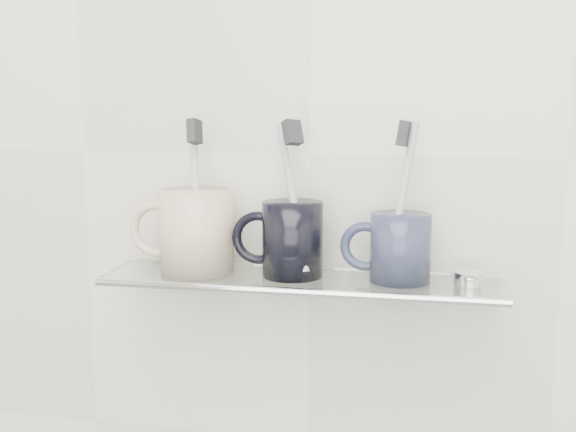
% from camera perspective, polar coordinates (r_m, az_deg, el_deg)
% --- Properties ---
extents(wall_back, '(2.50, 0.00, 2.50)m').
position_cam_1_polar(wall_back, '(0.95, 1.74, 4.90)').
color(wall_back, silver).
rests_on(wall_back, ground).
extents(shelf_glass, '(0.50, 0.12, 0.01)m').
position_cam_1_polar(shelf_glass, '(0.91, 1.05, -5.10)').
color(shelf_glass, silver).
rests_on(shelf_glass, wall_back).
extents(shelf_rail, '(0.50, 0.01, 0.01)m').
position_cam_1_polar(shelf_rail, '(0.86, 0.39, -6.02)').
color(shelf_rail, silver).
rests_on(shelf_rail, shelf_glass).
extents(bracket_left, '(0.02, 0.03, 0.02)m').
position_cam_1_polar(bracket_left, '(1.01, -10.27, -4.40)').
color(bracket_left, silver).
rests_on(bracket_left, wall_back).
extents(bracket_right, '(0.02, 0.03, 0.02)m').
position_cam_1_polar(bracket_right, '(0.95, 14.22, -5.51)').
color(bracket_right, silver).
rests_on(bracket_right, wall_back).
extents(mug_left, '(0.13, 0.13, 0.11)m').
position_cam_1_polar(mug_left, '(0.94, -7.23, -1.18)').
color(mug_left, beige).
rests_on(mug_left, shelf_glass).
extents(mug_left_handle, '(0.08, 0.01, 0.08)m').
position_cam_1_polar(mug_left_handle, '(0.96, -10.29, -1.06)').
color(mug_left_handle, beige).
rests_on(mug_left_handle, mug_left).
extents(toothbrush_left, '(0.03, 0.05, 0.19)m').
position_cam_1_polar(toothbrush_left, '(0.93, -7.29, 1.71)').
color(toothbrush_left, '#B8B8B8').
rests_on(toothbrush_left, mug_left).
extents(bristles_left, '(0.02, 0.03, 0.04)m').
position_cam_1_polar(bristles_left, '(0.92, -7.40, 6.64)').
color(bristles_left, '#27292B').
rests_on(bristles_left, toothbrush_left).
extents(mug_center, '(0.10, 0.10, 0.09)m').
position_cam_1_polar(mug_center, '(0.91, 0.36, -1.85)').
color(mug_center, black).
rests_on(mug_center, shelf_glass).
extents(mug_center_handle, '(0.07, 0.01, 0.07)m').
position_cam_1_polar(mug_center_handle, '(0.92, -2.36, -1.74)').
color(mug_center_handle, black).
rests_on(mug_center_handle, mug_center).
extents(toothbrush_center, '(0.06, 0.07, 0.18)m').
position_cam_1_polar(toothbrush_center, '(0.90, 0.36, 1.51)').
color(toothbrush_center, '#9596A8').
rests_on(toothbrush_center, mug_center).
extents(bristles_center, '(0.03, 0.03, 0.03)m').
position_cam_1_polar(bristles_center, '(0.89, 0.37, 6.62)').
color(bristles_center, '#27292B').
rests_on(bristles_center, toothbrush_center).
extents(mug_right, '(0.09, 0.09, 0.08)m').
position_cam_1_polar(mug_right, '(0.89, 8.87, -2.50)').
color(mug_right, '#232A40').
rests_on(mug_right, shelf_glass).
extents(mug_right_handle, '(0.06, 0.01, 0.06)m').
position_cam_1_polar(mug_right_handle, '(0.90, 6.11, -2.40)').
color(mug_right_handle, '#232A40').
rests_on(mug_right_handle, mug_right).
extents(toothbrush_right, '(0.04, 0.03, 0.19)m').
position_cam_1_polar(toothbrush_right, '(0.88, 8.96, 1.26)').
color(toothbrush_right, '#BBBAB7').
rests_on(toothbrush_right, mug_right).
extents(bristles_right, '(0.02, 0.03, 0.03)m').
position_cam_1_polar(bristles_right, '(0.88, 9.10, 6.45)').
color(bristles_right, '#27292B').
rests_on(bristles_right, toothbrush_right).
extents(chrome_cap, '(0.04, 0.04, 0.02)m').
position_cam_1_polar(chrome_cap, '(0.90, 14.14, -4.78)').
color(chrome_cap, silver).
rests_on(chrome_cap, shelf_glass).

